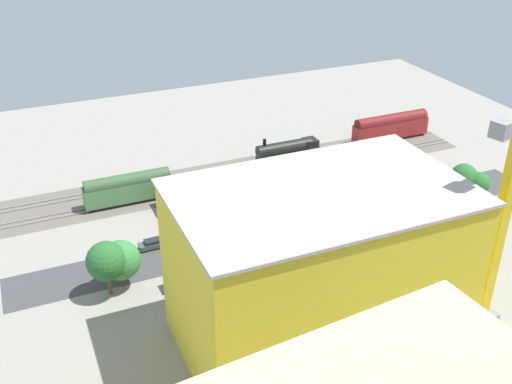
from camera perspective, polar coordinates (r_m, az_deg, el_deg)
ground_plane at (r=108.38m, az=3.13°, el=-2.62°), size 154.33×154.33×0.00m
rail_bed at (r=124.69m, az=-0.98°, el=1.82°), size 96.50×14.17×0.01m
street_asphalt at (r=106.17m, az=3.82°, el=-3.36°), size 96.49×9.34×0.01m
track_rails at (r=124.62m, az=-0.99°, el=1.89°), size 96.45×7.73×0.12m
platform_canopy_near at (r=117.36m, az=2.55°, el=2.21°), size 47.78×5.55×4.24m
locomotive at (r=130.58m, az=3.21°, el=3.98°), size 15.06×3.16×5.35m
passenger_coach at (r=142.38m, az=12.49°, el=6.03°), size 18.55×3.04×6.11m
freight_coach_far at (r=114.70m, az=-11.87°, el=0.40°), size 16.33×2.90×5.88m
parked_car_0 at (r=115.81m, az=10.15°, el=-0.47°), size 4.23×2.08×1.64m
parked_car_1 at (r=112.17m, az=7.47°, el=-1.23°), size 4.06×1.91×1.74m
parked_car_2 at (r=109.58m, az=4.72°, el=-1.86°), size 4.75×1.92×1.64m
parked_car_3 at (r=107.05m, az=1.36°, el=-2.56°), size 4.02×1.75×1.64m
parked_car_4 at (r=104.88m, az=-2.07°, el=-3.28°), size 4.73×1.89×1.65m
parked_car_5 at (r=102.99m, az=-5.78°, el=-4.06°), size 4.36×1.99×1.70m
parked_car_6 at (r=101.67m, az=-9.65°, el=-4.85°), size 4.57×1.83×1.59m
parked_car_7 at (r=100.28m, az=-13.32°, el=-5.71°), size 4.68×1.97×1.84m
construction_building at (r=77.54m, az=5.78°, el=-7.19°), size 34.77×21.32×21.62m
construction_roof_slab at (r=71.73m, az=6.20°, el=-0.01°), size 35.37×21.92×0.40m
box_truck_0 at (r=92.21m, az=-5.60°, el=-7.64°), size 8.33×2.68×3.48m
box_truck_1 at (r=98.20m, az=4.27°, el=-5.16°), size 8.95×2.58×3.26m
street_tree_0 at (r=95.16m, az=-1.68°, el=-3.68°), size 4.61×4.61×7.60m
street_tree_1 at (r=117.27m, az=18.86°, el=1.32°), size 4.98×4.98×7.91m
street_tree_2 at (r=91.70m, az=-12.56°, el=-6.25°), size 5.96×5.96×7.66m
street_tree_3 at (r=110.52m, az=15.81°, el=0.00°), size 6.18×6.18×8.30m
street_tree_4 at (r=89.96m, az=-13.82°, el=-6.31°), size 5.83×5.83×8.71m
street_tree_5 at (r=117.54m, az=20.07°, el=0.77°), size 4.17×4.17×6.79m
traffic_light at (r=94.29m, az=-3.75°, el=-4.40°), size 0.50×0.36×7.30m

